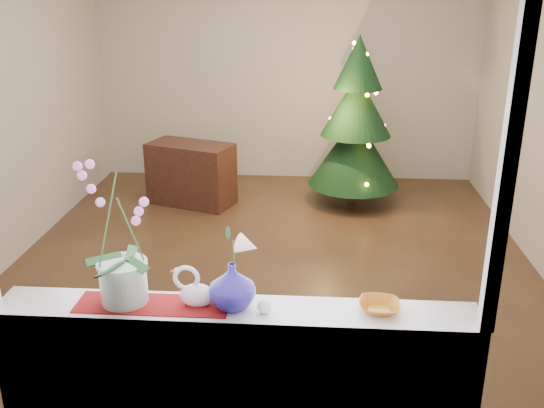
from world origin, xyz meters
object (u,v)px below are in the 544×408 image
at_px(blue_vase, 232,283).
at_px(amber_dish, 379,307).
at_px(paperweight, 265,307).
at_px(side_table, 191,174).
at_px(orchid_pot, 119,235).
at_px(swan, 197,287).
at_px(xmas_tree, 356,122).

height_order(blue_vase, amber_dish, blue_vase).
height_order(paperweight, amber_dish, paperweight).
distance_m(paperweight, side_table, 4.06).
bearing_deg(orchid_pot, swan, -0.73).
bearing_deg(side_table, blue_vase, -56.35).
bearing_deg(orchid_pot, amber_dish, 0.01).
bearing_deg(amber_dish, paperweight, -174.04).
bearing_deg(swan, paperweight, 2.19).
distance_m(swan, blue_vase, 0.17).
xyz_separation_m(swan, amber_dish, (0.82, 0.00, -0.07)).
height_order(paperweight, side_table, paperweight).
xyz_separation_m(orchid_pot, blue_vase, (0.50, -0.01, -0.21)).
height_order(amber_dish, side_table, amber_dish).
height_order(swan, side_table, swan).
relative_size(orchid_pot, xmas_tree, 0.37).
relative_size(swan, xmas_tree, 0.12).
height_order(swan, xmas_tree, xmas_tree).
bearing_deg(amber_dish, side_table, 113.22).
height_order(swan, blue_vase, blue_vase).
height_order(amber_dish, xmas_tree, xmas_tree).
bearing_deg(xmas_tree, paperweight, -99.07).
xyz_separation_m(blue_vase, amber_dish, (0.66, 0.01, -0.11)).
distance_m(swan, side_table, 3.95).
bearing_deg(swan, orchid_pot, -169.61).
distance_m(paperweight, amber_dish, 0.51).
height_order(blue_vase, side_table, blue_vase).
bearing_deg(side_table, xmas_tree, 24.55).
distance_m(orchid_pot, paperweight, 0.72).
xyz_separation_m(amber_dish, side_table, (-1.63, 3.80, -0.60)).
height_order(orchid_pot, swan, orchid_pot).
xyz_separation_m(swan, paperweight, (0.31, -0.05, -0.06)).
height_order(blue_vase, paperweight, blue_vase).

